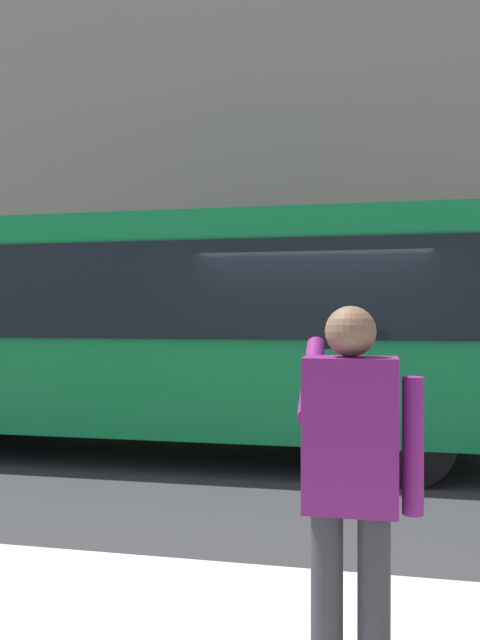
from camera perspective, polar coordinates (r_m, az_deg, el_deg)
The scene contains 4 objects.
ground_plane at distance 7.99m, azimuth 6.85°, elevation -12.72°, with size 60.00×60.00×0.00m, color #2B2B2D.
building_facade_far at distance 15.15m, azimuth 9.29°, elevation 16.37°, with size 28.00×1.55×12.00m.
red_bus at distance 8.63m, azimuth -6.30°, elevation -0.47°, with size 9.05×2.54×3.08m.
pedestrian_photographer at distance 2.91m, azimuth 9.73°, elevation -12.86°, with size 0.53×0.52×1.70m.
Camera 1 is at (-0.68, 7.75, 1.81)m, focal length 36.53 mm.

